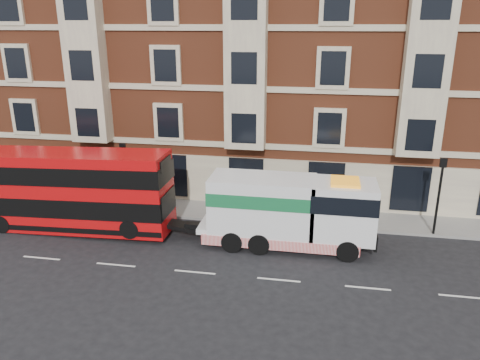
# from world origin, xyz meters

# --- Properties ---
(ground) EXTENTS (120.00, 120.00, 0.00)m
(ground) POSITION_xyz_m (0.00, 0.00, 0.00)
(ground) COLOR black
(ground) RESTS_ON ground
(sidewalk) EXTENTS (90.00, 3.00, 0.15)m
(sidewalk) POSITION_xyz_m (0.00, 7.50, 0.07)
(sidewalk) COLOR slate
(sidewalk) RESTS_ON ground
(victorian_terrace) EXTENTS (45.00, 12.00, 20.40)m
(victorian_terrace) POSITION_xyz_m (0.50, 15.00, 10.07)
(victorian_terrace) COLOR brown
(victorian_terrace) RESTS_ON ground
(lamp_post_west) EXTENTS (0.35, 0.15, 4.35)m
(lamp_post_west) POSITION_xyz_m (-6.00, 6.20, 2.68)
(lamp_post_west) COLOR black
(lamp_post_west) RESTS_ON sidewalk
(lamp_post_east) EXTENTS (0.35, 0.15, 4.35)m
(lamp_post_east) POSITION_xyz_m (12.00, 6.20, 2.68)
(lamp_post_east) COLOR black
(lamp_post_east) RESTS_ON sidewalk
(double_decker_bus) EXTENTS (11.29, 2.59, 4.57)m
(double_decker_bus) POSITION_xyz_m (-8.05, 3.54, 2.42)
(double_decker_bus) COLOR red
(double_decker_bus) RESTS_ON ground
(tow_truck) EXTENTS (9.04, 2.67, 3.77)m
(tow_truck) POSITION_xyz_m (4.01, 3.54, 2.00)
(tow_truck) COLOR silver
(tow_truck) RESTS_ON ground
(pedestrian) EXTENTS (0.66, 0.58, 1.53)m
(pedestrian) POSITION_xyz_m (-14.54, 6.15, 0.91)
(pedestrian) COLOR #191A32
(pedestrian) RESTS_ON sidewalk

